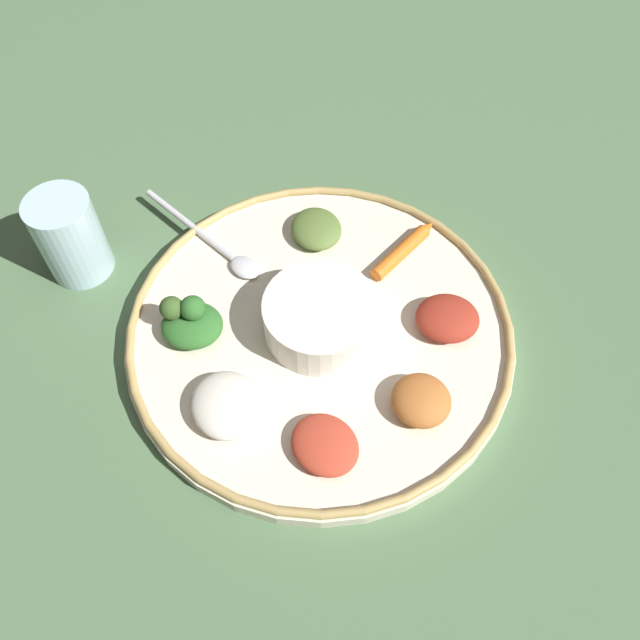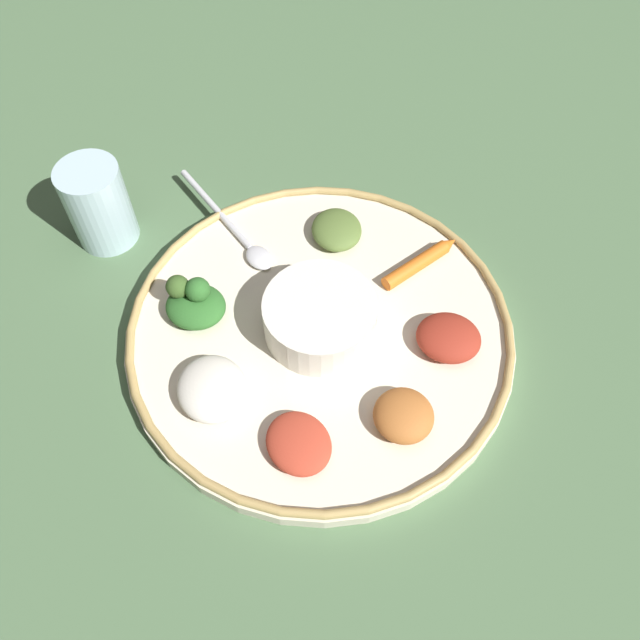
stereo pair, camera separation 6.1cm
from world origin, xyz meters
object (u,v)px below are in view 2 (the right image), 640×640
Objects in this scene: drinking_glass at (100,209)px; center_bowl at (320,316)px; carrot_near_spoon at (420,262)px; spoon at (238,234)px; greens_pile at (194,302)px.

center_bowl is at bearing 137.62° from drinking_glass.
drinking_glass reaches higher than carrot_near_spoon.
spoon is at bearing -65.85° from center_bowl.
center_bowl is 0.13m from carrot_near_spoon.
center_bowl is 1.15× the size of drinking_glass.
center_bowl is at bearing 114.15° from spoon.
greens_pile is at bearing 58.14° from spoon.
drinking_glass is at bearing -22.05° from carrot_near_spoon.
spoon is at bearing 161.37° from drinking_glass.
greens_pile is 0.23m from carrot_near_spoon.
spoon is (0.06, -0.13, -0.02)m from center_bowl.
spoon is 1.78× the size of carrot_near_spoon.
greens_pile reaches higher than center_bowl.
spoon is 1.75× the size of drinking_glass.
center_bowl is 0.12m from greens_pile.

